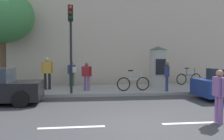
% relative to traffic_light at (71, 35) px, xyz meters
% --- Properties ---
extents(ground_plane, '(80.00, 80.00, 0.00)m').
position_rel_traffic_light_xyz_m(ground_plane, '(1.94, -5.24, -2.99)').
color(ground_plane, '#38383A').
extents(sidewalk_curb, '(36.00, 4.00, 0.15)m').
position_rel_traffic_light_xyz_m(sidewalk_curb, '(1.94, 1.76, -2.91)').
color(sidewalk_curb, gray).
rests_on(sidewalk_curb, ground_plane).
extents(lane_markings, '(25.80, 0.16, 0.01)m').
position_rel_traffic_light_xyz_m(lane_markings, '(1.94, -5.24, -2.98)').
color(lane_markings, silver).
rests_on(lane_markings, ground_plane).
extents(building_backdrop, '(36.00, 5.00, 9.96)m').
position_rel_traffic_light_xyz_m(building_backdrop, '(1.94, 6.76, 1.99)').
color(building_backdrop, '#B7A893').
rests_on(building_backdrop, ground_plane).
extents(traffic_light, '(0.24, 0.45, 4.21)m').
position_rel_traffic_light_xyz_m(traffic_light, '(0.00, 0.00, 0.00)').
color(traffic_light, black).
rests_on(traffic_light, sidewalk_curb).
extents(poster_column, '(1.07, 1.07, 2.40)m').
position_rel_traffic_light_xyz_m(poster_column, '(4.99, 2.05, -1.62)').
color(poster_column, '#9E9B93').
rests_on(poster_column, sidewalk_curb).
extents(street_tree, '(3.59, 3.59, 5.63)m').
position_rel_traffic_light_xyz_m(street_tree, '(-3.98, 2.82, 1.25)').
color(street_tree, '#4C3826').
rests_on(street_tree, sidewalk_curb).
extents(pedestrian_near_pole, '(0.29, 0.62, 1.54)m').
position_rel_traffic_light_xyz_m(pedestrian_near_pole, '(4.40, -5.33, -2.09)').
color(pedestrian_near_pole, '#724C84').
rests_on(pedestrian_near_pole, ground_plane).
extents(pedestrian_tallest, '(0.53, 0.58, 1.50)m').
position_rel_traffic_light_xyz_m(pedestrian_tallest, '(-0.09, 3.27, -1.95)').
color(pedestrian_tallest, '#1E5938').
rests_on(pedestrian_tallest, sidewalk_curb).
extents(pedestrian_in_red_top, '(0.42, 0.63, 1.50)m').
position_rel_traffic_light_xyz_m(pedestrian_in_red_top, '(4.91, 0.31, -1.95)').
color(pedestrian_in_red_top, navy).
rests_on(pedestrian_in_red_top, sidewalk_curb).
extents(pedestrian_in_light_jacket, '(0.53, 0.51, 1.48)m').
position_rel_traffic_light_xyz_m(pedestrian_in_light_jacket, '(0.78, 1.05, -1.96)').
color(pedestrian_in_light_jacket, '#724C84').
rests_on(pedestrian_in_light_jacket, sidewalk_curb).
extents(pedestrian_with_backpack, '(0.63, 0.25, 1.75)m').
position_rel_traffic_light_xyz_m(pedestrian_with_backpack, '(-1.35, 1.70, -1.80)').
color(pedestrian_with_backpack, black).
rests_on(pedestrian_with_backpack, sidewalk_curb).
extents(bicycle_leaning, '(1.76, 0.28, 1.09)m').
position_rel_traffic_light_xyz_m(bicycle_leaning, '(7.38, 3.05, -2.45)').
color(bicycle_leaning, black).
rests_on(bicycle_leaning, sidewalk_curb).
extents(bicycle_upright, '(1.77, 0.21, 1.09)m').
position_rel_traffic_light_xyz_m(bicycle_upright, '(3.19, 0.60, -2.45)').
color(bicycle_upright, black).
rests_on(bicycle_upright, sidewalk_curb).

